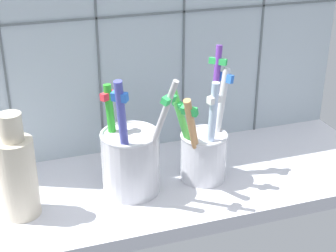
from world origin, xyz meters
TOP-DOWN VIEW (x-y plane):
  - counter_slab at (0.00, 0.00)cm, footprint 64.00×22.00cm
  - tile_wall_back at (0.00, 12.00)cm, footprint 64.00×2.20cm
  - toothbrush_cup_left at (-5.23, -0.99)cm, footprint 8.68×9.91cm
  - toothbrush_cup_right at (5.17, -0.93)cm, footprint 9.61×7.71cm
  - ceramic_vase at (-19.49, -1.86)cm, footprint 4.59×4.59cm

SIDE VIEW (x-z plane):
  - counter_slab at x=0.00cm, z-range 0.00..2.00cm
  - toothbrush_cup_right at x=5.17cm, z-range -2.57..15.67cm
  - toothbrush_cup_left at x=-5.23cm, z-range -1.76..15.35cm
  - ceramic_vase at x=-19.49cm, z-range 1.00..14.59cm
  - tile_wall_back at x=0.00cm, z-range 0.00..45.00cm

